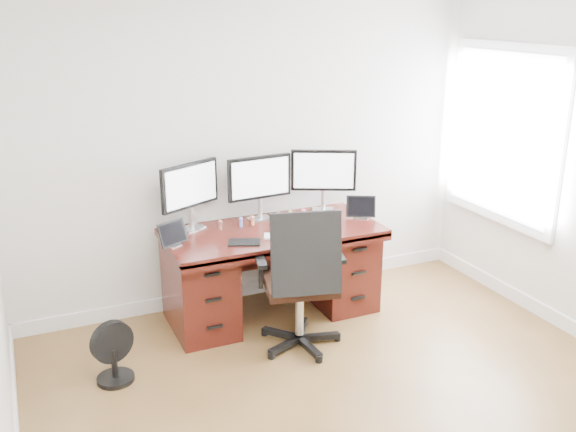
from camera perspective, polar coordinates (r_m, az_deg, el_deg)
name	(u,v)px	position (r m, az deg, el deg)	size (l,w,h in m)	color
back_wall	(251,143)	(5.30, -3.30, 6.46)	(4.00, 0.10, 2.70)	silver
desk	(272,268)	(5.21, -1.47, -4.67)	(1.70, 0.80, 0.75)	#43120D
office_chair	(301,303)	(4.72, 1.15, -7.74)	(0.72, 0.72, 1.11)	black
floor_fan	(113,353)	(4.55, -15.26, -11.69)	(0.30, 0.25, 0.43)	black
monitor_left	(190,188)	(5.02, -8.71, 2.50)	(0.51, 0.27, 0.53)	silver
monitor_center	(260,180)	(5.20, -2.54, 3.23)	(0.55, 0.15, 0.53)	silver
monitor_right	(324,173)	(5.43, 3.18, 3.88)	(0.51, 0.27, 0.53)	silver
tablet_left	(173,235)	(4.75, -10.16, -1.68)	(0.25, 0.16, 0.19)	silver
tablet_right	(361,208)	(5.32, 6.54, 0.67)	(0.24, 0.17, 0.19)	silver
keyboard	(283,236)	(4.88, -0.43, -1.81)	(0.29, 0.13, 0.01)	white
trackpad	(302,231)	(5.00, 1.28, -1.34)	(0.13, 0.13, 0.01)	silver
drawing_tablet	(244,242)	(4.78, -3.92, -2.34)	(0.23, 0.15, 0.01)	black
phone	(280,230)	(5.02, -0.74, -1.27)	(0.14, 0.07, 0.01)	black
figurine_brown	(220,224)	(5.05, -6.04, -0.74)	(0.03, 0.03, 0.08)	brown
figurine_blue	(241,222)	(5.10, -4.21, -0.49)	(0.03, 0.03, 0.08)	#6679DD
figurine_orange	(252,220)	(5.14, -3.18, -0.35)	(0.03, 0.03, 0.08)	#FB824E
figurine_purple	(278,216)	(5.22, -0.86, -0.03)	(0.03, 0.03, 0.08)	#7150CA
figurine_yellow	(290,215)	(5.26, 0.20, 0.12)	(0.03, 0.03, 0.08)	#CBC264
figurine_pink	(303,213)	(5.30, 1.37, 0.28)	(0.03, 0.03, 0.08)	#DD6398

